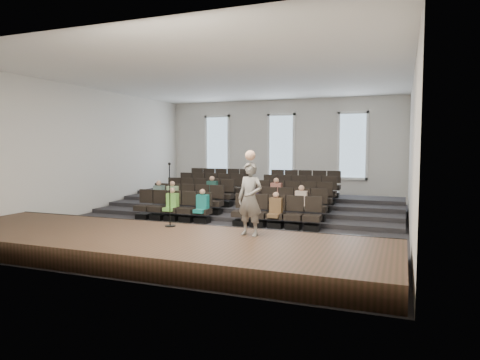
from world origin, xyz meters
name	(u,v)px	position (x,y,z in m)	size (l,w,h in m)	color
ground	(228,221)	(0.00, 0.00, 0.00)	(14.00, 14.00, 0.00)	black
ceiling	(228,79)	(0.00, 0.00, 5.01)	(12.00, 14.00, 0.02)	white
wall_back	(281,150)	(0.00, 7.02, 2.50)	(12.00, 0.04, 5.00)	silver
wall_front	(92,154)	(0.00, -7.02, 2.50)	(12.00, 0.04, 5.00)	silver
wall_left	(89,151)	(-6.02, 0.00, 2.50)	(0.04, 14.00, 5.00)	silver
wall_right	(413,152)	(6.02, 0.00, 2.50)	(0.04, 14.00, 5.00)	silver
stage	(148,245)	(0.00, -5.10, 0.25)	(11.80, 3.60, 0.50)	#41281B
stage_lip	(183,232)	(0.00, -3.33, 0.25)	(11.80, 0.06, 0.52)	black
risers	(257,205)	(0.00, 3.17, 0.20)	(11.80, 4.80, 0.60)	black
seating_rows	(243,198)	(0.00, 1.54, 0.68)	(6.80, 4.70, 1.67)	black
windows	(281,146)	(0.00, 6.95, 2.70)	(8.44, 0.10, 3.24)	white
audience	(223,197)	(-0.35, 0.34, 0.81)	(6.05, 2.64, 1.10)	#7FD655
speaker	(250,199)	(2.34, -4.22, 1.39)	(0.65, 0.43, 1.79)	slate
mic_stand	(170,207)	(-0.09, -3.87, 1.02)	(0.29, 0.29, 1.73)	black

